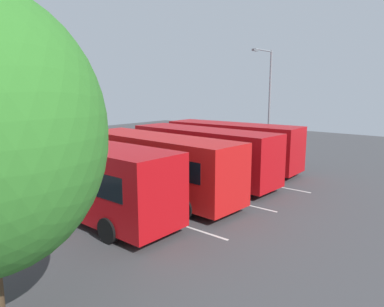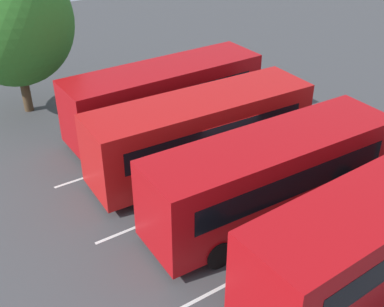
{
  "view_description": "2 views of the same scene",
  "coord_description": "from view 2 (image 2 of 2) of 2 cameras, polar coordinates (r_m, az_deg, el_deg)",
  "views": [
    {
      "loc": [
        -12.51,
        13.66,
        5.28
      ],
      "look_at": [
        0.18,
        -1.49,
        1.69
      ],
      "focal_mm": 32.89,
      "sensor_mm": 36.0,
      "label": 1
    },
    {
      "loc": [
        -9.94,
        -11.69,
        10.68
      ],
      "look_at": [
        -1.36,
        1.16,
        1.33
      ],
      "focal_mm": 45.04,
      "sensor_mm": 36.0,
      "label": 2
    }
  ],
  "objects": [
    {
      "name": "ground_plane",
      "position": [
        18.7,
        5.45,
        -3.82
      ],
      "size": [
        62.05,
        62.05,
        0.0
      ],
      "primitive_type": "plane",
      "color": "#424244"
    },
    {
      "name": "bus_far_left",
      "position": [
        14.86,
        21.16,
        -8.55
      ],
      "size": [
        9.21,
        2.84,
        3.08
      ],
      "rotation": [
        0.0,
        0.0,
        0.03
      ],
      "color": "#B70C11",
      "rests_on": "ground"
    },
    {
      "name": "bus_center_left",
      "position": [
        16.44,
        9.46,
        -2.45
      ],
      "size": [
        9.21,
        2.86,
        3.08
      ],
      "rotation": [
        0.0,
        0.0,
        -0.04
      ],
      "color": "#B70C11",
      "rests_on": "ground"
    },
    {
      "name": "bus_center_right",
      "position": [
        18.83,
        1.2,
        2.66
      ],
      "size": [
        9.23,
        2.92,
        3.08
      ],
      "rotation": [
        0.0,
        0.0,
        -0.04
      ],
      "color": "red",
      "rests_on": "ground"
    },
    {
      "name": "bus_far_right",
      "position": [
        21.83,
        -3.19,
        6.81
      ],
      "size": [
        9.15,
        2.65,
        3.08
      ],
      "rotation": [
        0.0,
        0.0,
        -0.0
      ],
      "color": "#B70C11",
      "rests_on": "ground"
    },
    {
      "name": "depot_tree",
      "position": [
        24.2,
        -20.49,
        14.28
      ],
      "size": [
        5.63,
        5.07,
        7.38
      ],
      "color": "#4C3823",
      "rests_on": "ground"
    },
    {
      "name": "lane_stripe_outer_left",
      "position": [
        16.58,
        13.79,
        -10.02
      ],
      "size": [
        11.89,
        0.14,
        0.01
      ],
      "primitive_type": "cube",
      "rotation": [
        0.0,
        0.0,
        0.0
      ],
      "color": "silver",
      "rests_on": "ground"
    },
    {
      "name": "lane_stripe_inner_left",
      "position": [
        18.69,
        5.45,
        -3.81
      ],
      "size": [
        11.89,
        0.14,
        0.01
      ],
      "primitive_type": "cube",
      "rotation": [
        0.0,
        0.0,
        0.0
      ],
      "color": "silver",
      "rests_on": "ground"
    },
    {
      "name": "lane_stripe_inner_right",
      "position": [
        21.29,
        -0.93,
        1.07
      ],
      "size": [
        11.89,
        0.14,
        0.01
      ],
      "primitive_type": "cube",
      "rotation": [
        0.0,
        0.0,
        0.0
      ],
      "color": "silver",
      "rests_on": "ground"
    }
  ]
}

